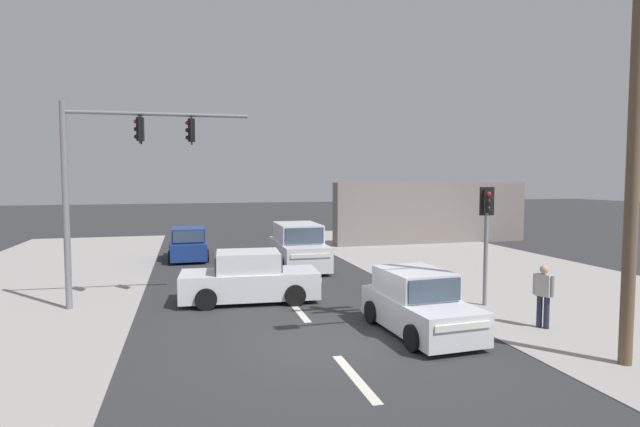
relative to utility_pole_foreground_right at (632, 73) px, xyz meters
name	(u,v)px	position (x,y,z in m)	size (l,w,h in m)	color
ground_plane	(327,344)	(-5.41, 2.81, -5.86)	(140.00, 140.00, 0.00)	#303033
lane_dash_near	(355,378)	(-5.41, 0.81, -5.86)	(0.20, 2.40, 0.01)	silver
lane_dash_mid	(299,311)	(-5.41, 5.81, -5.86)	(0.20, 2.40, 0.01)	silver
lane_dash_far	(270,278)	(-5.41, 10.81, -5.86)	(0.20, 2.40, 0.01)	silver
kerb_right_verge	(584,299)	(3.59, 4.81, -5.85)	(10.00, 44.00, 0.02)	#A39E99
utility_pole_foreground_right	(632,73)	(0.00, 0.00, 0.00)	(3.78, 0.30, 10.97)	brown
traffic_signal_mast	(113,167)	(-10.53, 7.63, -1.71)	(5.29, 0.51, 6.00)	slate
pedestal_signal_right_kerb	(486,226)	(0.10, 4.93, -3.44)	(0.44, 0.30, 3.56)	slate
shopfront_wall_far	(432,213)	(5.59, 18.81, -4.06)	(12.00, 1.00, 3.60)	gray
hatchback_crossing_left	(418,304)	(-2.97, 3.11, -5.16)	(1.92, 3.71, 1.53)	silver
sedan_kerbside_parked	(249,279)	(-6.63, 7.35, -5.16)	(4.34, 2.12, 1.56)	silver
suv_oncoming_mid	(298,247)	(-3.90, 12.64, -4.98)	(2.11, 4.56, 1.90)	silver
hatchback_receding_far	(188,245)	(-8.43, 16.21, -5.16)	(1.81, 3.65, 1.53)	navy
pedestrian_at_kerb	(544,293)	(0.22, 2.56, -4.93)	(0.36, 0.51, 1.63)	#232838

